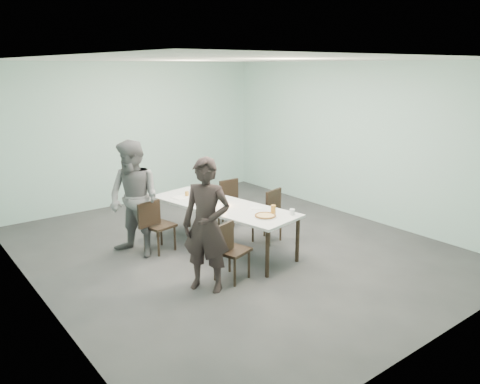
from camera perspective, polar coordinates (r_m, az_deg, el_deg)
ground at (r=7.79m, az=-0.90°, el=-6.82°), size 7.00×7.00×0.00m
room_shell at (r=7.28m, az=-0.97°, el=8.14°), size 6.02×7.02×3.01m
table at (r=7.55m, az=-2.15°, el=-1.97°), size 1.37×2.72×0.75m
chair_near_left at (r=6.46m, az=-1.41°, el=-6.77°), size 0.65×0.52×0.87m
chair_far_left at (r=7.57m, az=-10.31°, el=-3.68°), size 0.64×0.49×0.87m
chair_near_right at (r=7.99m, az=3.64°, el=-2.44°), size 0.65×0.51×0.87m
chair_far_right at (r=8.71m, az=-1.94°, el=-0.94°), size 0.61×0.42×0.87m
diner_near at (r=6.13m, az=-4.11°, el=-4.07°), size 0.73×0.78×1.79m
diner_far at (r=7.41m, az=-12.79°, el=-0.89°), size 0.97×1.08×1.83m
pizza at (r=6.92m, az=3.10°, el=-2.92°), size 0.34×0.34×0.04m
side_plate at (r=7.33m, az=1.96°, el=-1.99°), size 0.18×0.18×0.01m
beer_glass at (r=7.02m, az=4.08°, el=-2.20°), size 0.08×0.08×0.15m
water_tumbler at (r=7.05m, az=6.38°, el=-2.43°), size 0.08×0.08×0.09m
tealight at (r=7.47m, az=-1.89°, el=-1.53°), size 0.06×0.06×0.05m
amber_tumbler at (r=8.06m, az=-6.49°, el=-0.22°), size 0.07×0.07×0.08m
menu at (r=8.02m, az=-7.13°, el=-0.60°), size 0.34×0.27×0.01m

